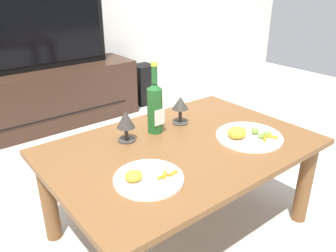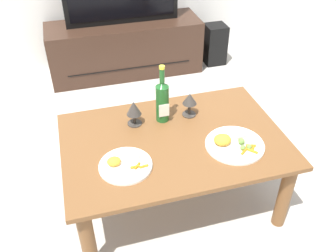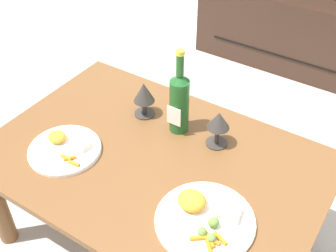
# 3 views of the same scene
# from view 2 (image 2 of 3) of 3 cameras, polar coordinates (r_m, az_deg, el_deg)

# --- Properties ---
(ground_plane) EXTENTS (6.40, 6.40, 0.00)m
(ground_plane) POSITION_cam_2_polar(r_m,az_deg,el_deg) (2.21, 0.80, -11.14)
(ground_plane) COLOR #B7B2A8
(dining_table) EXTENTS (1.14, 0.77, 0.45)m
(dining_table) POSITION_cam_2_polar(r_m,az_deg,el_deg) (1.95, 0.89, -3.70)
(dining_table) COLOR brown
(dining_table) RESTS_ON ground_plane
(tv_stand) EXTENTS (1.32, 0.43, 0.46)m
(tv_stand) POSITION_cam_2_polar(r_m,az_deg,el_deg) (3.38, -6.61, 11.85)
(tv_stand) COLOR #382319
(tv_stand) RESTS_ON ground_plane
(floor_speaker) EXTENTS (0.19, 0.19, 0.37)m
(floor_speaker) POSITION_cam_2_polar(r_m,az_deg,el_deg) (3.57, 7.23, 12.39)
(floor_speaker) COLOR black
(floor_speaker) RESTS_ON ground_plane
(wine_bottle) EXTENTS (0.07, 0.07, 0.33)m
(wine_bottle) POSITION_cam_2_polar(r_m,az_deg,el_deg) (1.96, -0.89, 4.06)
(wine_bottle) COLOR #1E5923
(wine_bottle) RESTS_ON dining_table
(goblet_left) EXTENTS (0.08, 0.08, 0.14)m
(goblet_left) POSITION_cam_2_polar(r_m,az_deg,el_deg) (1.96, -5.29, 2.56)
(goblet_left) COLOR #38332D
(goblet_left) RESTS_ON dining_table
(goblet_right) EXTENTS (0.08, 0.08, 0.14)m
(goblet_right) POSITION_cam_2_polar(r_m,az_deg,el_deg) (2.02, 3.35, 3.97)
(goblet_right) COLOR #38332D
(goblet_right) RESTS_ON dining_table
(dinner_plate_left) EXTENTS (0.25, 0.25, 0.05)m
(dinner_plate_left) POSITION_cam_2_polar(r_m,az_deg,el_deg) (1.75, -6.65, -5.93)
(dinner_plate_left) COLOR white
(dinner_plate_left) RESTS_ON dining_table
(dinner_plate_right) EXTENTS (0.30, 0.30, 0.06)m
(dinner_plate_right) POSITION_cam_2_polar(r_m,az_deg,el_deg) (1.88, 10.08, -2.67)
(dinner_plate_right) COLOR white
(dinner_plate_right) RESTS_ON dining_table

